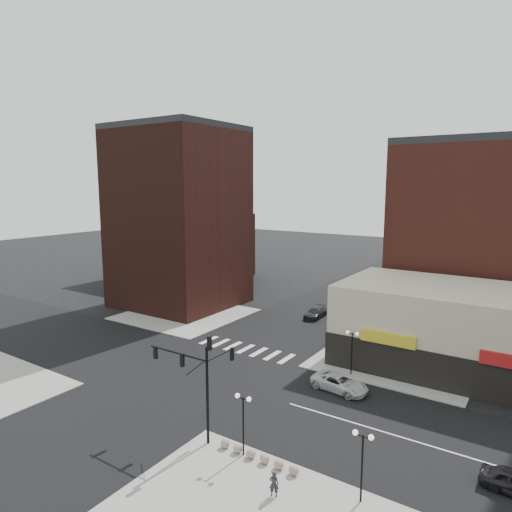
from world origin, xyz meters
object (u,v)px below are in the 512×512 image
Objects in this scene: dark_sedan_north at (315,313)px; pedestrian at (274,484)px; street_lamp_se_a at (243,410)px; traffic_signal at (200,371)px; street_lamp_ne at (352,342)px; street_lamp_se_b at (363,449)px; white_suv at (340,383)px.

dark_sedan_north is 3.09× the size of pedestrian.
street_lamp_se_a is at bearing -75.36° from dark_sedan_north.
street_lamp_ne is (4.76, 15.83, -1.67)m from traffic_signal.
street_lamp_se_b reaches higher than dark_sedan_north.
street_lamp_se_a is at bearing -93.58° from street_lamp_ne.
traffic_signal is 4.12m from street_lamp_se_a.
dark_sedan_north is at bearing 126.40° from street_lamp_ne.
white_suv is 3.31× the size of pedestrian.
street_lamp_se_a is at bearing 180.00° from street_lamp_se_b.
traffic_signal is 1.87× the size of street_lamp_ne.
pedestrian is at bearing -151.68° from street_lamp_se_b.
white_suv is (1.39, 12.45, -2.60)m from street_lamp_se_a.
traffic_signal reaches higher than street_lamp_se_b.
white_suv is (-6.61, 12.45, -2.60)m from street_lamp_se_b.
white_suv is at bearing 83.62° from street_lamp_se_a.
dark_sedan_north is (-11.01, 14.94, -2.62)m from street_lamp_ne.
dark_sedan_north is at bearing 101.48° from traffic_signal.
white_suv is at bearing 117.96° from street_lamp_se_b.
dark_sedan_north is (-18.01, 30.94, -2.62)m from street_lamp_se_b.
street_lamp_se_b is 14.33m from white_suv.
white_suv is 21.72m from dark_sedan_north.
dark_sedan_north is at bearing -90.59° from pedestrian.
dark_sedan_north is 35.97m from pedestrian.
street_lamp_se_b is (11.76, -0.17, -1.67)m from traffic_signal.
street_lamp_se_b is 35.89m from dark_sedan_north.
street_lamp_ne is at bearing 113.63° from street_lamp_se_b.
dark_sedan_north is at bearing 107.93° from street_lamp_se_a.
street_lamp_se_b is 2.76× the size of pedestrian.
street_lamp_se_b is 17.46m from street_lamp_ne.
white_suv is at bearing -61.63° from dark_sedan_north.
street_lamp_se_b reaches higher than white_suv.
street_lamp_se_b is 0.84× the size of white_suv.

